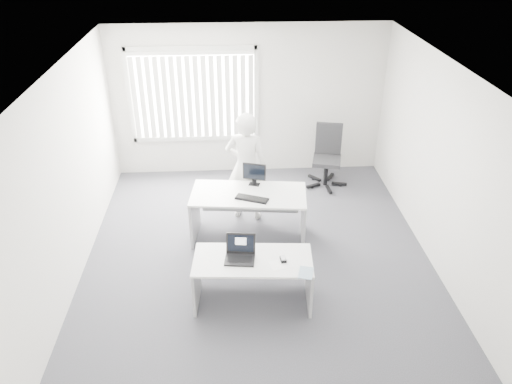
{
  "coord_description": "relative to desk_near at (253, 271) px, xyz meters",
  "views": [
    {
      "loc": [
        -0.38,
        -5.78,
        4.46
      ],
      "look_at": [
        -0.03,
        0.15,
        1.1
      ],
      "focal_mm": 35.0,
      "sensor_mm": 36.0,
      "label": 1
    }
  ],
  "objects": [
    {
      "name": "ground",
      "position": [
        0.13,
        0.8,
        -0.49
      ],
      "size": [
        6.0,
        6.0,
        0.0
      ],
      "primitive_type": "plane",
      "color": "#57575F",
      "rests_on": "ground"
    },
    {
      "name": "wall_back",
      "position": [
        0.13,
        3.8,
        0.91
      ],
      "size": [
        5.0,
        0.02,
        2.8
      ],
      "primitive_type": "cube",
      "color": "silver",
      "rests_on": "ground"
    },
    {
      "name": "wall_front",
      "position": [
        0.13,
        -2.2,
        0.91
      ],
      "size": [
        5.0,
        0.02,
        2.8
      ],
      "primitive_type": "cube",
      "color": "silver",
      "rests_on": "ground"
    },
    {
      "name": "wall_left",
      "position": [
        -2.37,
        0.8,
        0.91
      ],
      "size": [
        0.02,
        6.0,
        2.8
      ],
      "primitive_type": "cube",
      "color": "silver",
      "rests_on": "ground"
    },
    {
      "name": "wall_right",
      "position": [
        2.63,
        0.8,
        0.91
      ],
      "size": [
        0.02,
        6.0,
        2.8
      ],
      "primitive_type": "cube",
      "color": "silver",
      "rests_on": "ground"
    },
    {
      "name": "ceiling",
      "position": [
        0.13,
        0.8,
        2.31
      ],
      "size": [
        5.0,
        6.0,
        0.02
      ],
      "primitive_type": "cube",
      "color": "white",
      "rests_on": "wall_back"
    },
    {
      "name": "window",
      "position": [
        -0.87,
        3.76,
        1.06
      ],
      "size": [
        2.32,
        0.06,
        1.76
      ],
      "primitive_type": "cube",
      "color": "silver",
      "rests_on": "wall_back"
    },
    {
      "name": "blinds",
      "position": [
        -0.87,
        3.7,
        1.03
      ],
      "size": [
        2.2,
        0.1,
        1.5
      ],
      "primitive_type": null,
      "color": "white",
      "rests_on": "wall_back"
    },
    {
      "name": "desk_near",
      "position": [
        0.0,
        0.0,
        0.0
      ],
      "size": [
        1.53,
        0.8,
        0.68
      ],
      "rotation": [
        0.0,
        0.0,
        -0.07
      ],
      "color": "silver",
      "rests_on": "ground"
    },
    {
      "name": "desk_far",
      "position": [
        0.02,
        1.48,
        0.08
      ],
      "size": [
        1.79,
        0.98,
        0.78
      ],
      "rotation": [
        0.0,
        0.0,
        -0.11
      ],
      "color": "silver",
      "rests_on": "ground"
    },
    {
      "name": "office_chair",
      "position": [
        1.52,
        3.14,
        -0.13
      ],
      "size": [
        0.78,
        0.78,
        1.14
      ],
      "rotation": [
        0.0,
        0.0,
        -0.23
      ],
      "color": "black",
      "rests_on": "ground"
    },
    {
      "name": "person",
      "position": [
        0.01,
        2.1,
        0.42
      ],
      "size": [
        0.74,
        0.57,
        1.82
      ],
      "primitive_type": "imported",
      "rotation": [
        0.0,
        0.0,
        2.93
      ],
      "color": "silver",
      "rests_on": "ground"
    },
    {
      "name": "laptop",
      "position": [
        -0.16,
        -0.02,
        0.33
      ],
      "size": [
        0.41,
        0.37,
        0.29
      ],
      "primitive_type": null,
      "rotation": [
        0.0,
        0.0,
        -0.12
      ],
      "color": "black",
      "rests_on": "desk_near"
    },
    {
      "name": "paper_sheet",
      "position": [
        0.34,
        -0.11,
        0.19
      ],
      "size": [
        0.31,
        0.25,
        0.0
      ],
      "primitive_type": "cube",
      "rotation": [
        0.0,
        0.0,
        0.26
      ],
      "color": "white",
      "rests_on": "desk_near"
    },
    {
      "name": "mouse",
      "position": [
        0.37,
        -0.05,
        0.21
      ],
      "size": [
        0.08,
        0.12,
        0.05
      ],
      "primitive_type": null,
      "rotation": [
        0.0,
        0.0,
        0.11
      ],
      "color": "#B3B3B5",
      "rests_on": "paper_sheet"
    },
    {
      "name": "booklet",
      "position": [
        0.62,
        -0.31,
        0.19
      ],
      "size": [
        0.22,
        0.27,
        0.01
      ],
      "primitive_type": "cube",
      "rotation": [
        0.0,
        0.0,
        -0.27
      ],
      "color": "white",
      "rests_on": "desk_near"
    },
    {
      "name": "keyboard",
      "position": [
        0.06,
        1.3,
        0.3
      ],
      "size": [
        0.51,
        0.34,
        0.02
      ],
      "primitive_type": "cube",
      "rotation": [
        0.0,
        0.0,
        -0.39
      ],
      "color": "black",
      "rests_on": "desk_far"
    },
    {
      "name": "monitor",
      "position": [
        0.12,
        1.74,
        0.47
      ],
      "size": [
        0.37,
        0.21,
        0.36
      ],
      "primitive_type": null,
      "rotation": [
        0.0,
        0.0,
        -0.3
      ],
      "color": "black",
      "rests_on": "desk_far"
    }
  ]
}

